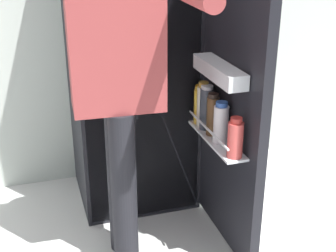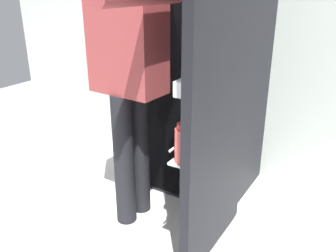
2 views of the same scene
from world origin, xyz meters
name	(u,v)px [view 2 (image 2 of 2)]	position (x,y,z in m)	size (l,w,h in m)	color
ground_plane	(164,219)	(0.00, 0.00, 0.00)	(6.98, 6.98, 0.00)	silver
kitchen_wall	(232,5)	(0.00, 0.90, 1.22)	(4.40, 0.10, 2.44)	beige
refrigerator	(208,63)	(0.03, 0.50, 0.89)	(0.71, 1.24, 1.78)	black
person	(130,64)	(-0.18, -0.05, 0.96)	(0.51, 0.72, 1.61)	black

